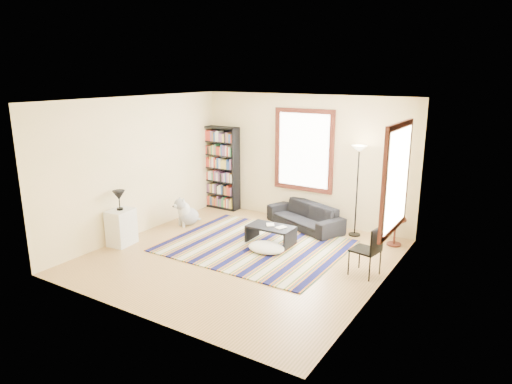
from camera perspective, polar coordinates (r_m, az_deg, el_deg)
The scene contains 21 objects.
floor at distance 8.41m, azimuth -1.82°, elevation -8.34°, with size 5.00×5.00×0.10m, color tan.
ceiling at distance 7.75m, azimuth -2.00°, elevation 11.79°, with size 5.00×5.00×0.10m, color white.
wall_back at distance 10.13m, azimuth 6.16°, elevation 4.15°, with size 5.00×0.10×2.80m, color beige.
wall_front at distance 6.09m, azimuth -15.40°, elevation -3.48°, with size 5.00×0.10×2.80m, color beige.
wall_left at distance 9.58m, azimuth -14.70°, elevation 3.15°, with size 0.10×5.00×2.80m, color beige.
wall_right at distance 6.92m, azimuth 15.95°, elevation -1.34°, with size 0.10×5.00×2.80m, color beige.
window_back at distance 10.02m, azimuth 5.99°, elevation 5.21°, with size 1.20×0.06×1.60m, color white.
window_right at distance 7.64m, azimuth 17.18°, elevation 1.62°, with size 0.06×1.20×1.60m, color white.
rug at distance 8.85m, azimuth -0.17°, elevation -6.73°, with size 3.27×2.62×0.02m, color #0C0E3C.
sofa at distance 9.86m, azimuth 6.12°, elevation -2.98°, with size 1.79×0.70×0.52m, color black.
bookshelf at distance 11.09m, azimuth -4.34°, elevation 3.01°, with size 0.90×0.30×2.00m, color black.
coffee_table at distance 8.92m, azimuth 1.86°, elevation -5.38°, with size 0.90×0.50×0.36m, color black.
book_a at distance 8.90m, azimuth 1.31°, elevation -4.12°, with size 0.20×0.15×0.02m, color beige.
book_b at distance 8.83m, azimuth 2.88°, elevation -4.31°, with size 0.15×0.20×0.02m, color beige.
floor_cushion at distance 8.54m, azimuth 1.28°, elevation -6.96°, with size 0.71×0.53×0.18m, color beige.
floor_lamp at distance 9.36m, azimuth 12.49°, elevation 0.06°, with size 0.30×0.30×1.86m, color black, non-canonical shape.
side_table at distance 9.21m, azimuth 16.96°, elevation -4.78°, with size 0.40×0.40×0.54m, color #4F1C13.
folding_chair at distance 7.72m, azimuth 13.49°, elevation -7.09°, with size 0.42×0.40×0.86m, color black.
white_cabinet at distance 9.20m, azimuth -16.48°, elevation -4.25°, with size 0.38×0.50×0.70m, color silver.
table_lamp at distance 9.04m, azimuth -16.73°, elevation -1.01°, with size 0.24×0.24×0.38m, color black, non-canonical shape.
dog at distance 10.07m, azimuth -8.43°, elevation -2.35°, with size 0.45×0.63×0.63m, color silver, non-canonical shape.
Camera 1 is at (4.32, -6.42, 3.25)m, focal length 32.00 mm.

